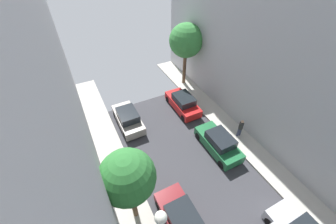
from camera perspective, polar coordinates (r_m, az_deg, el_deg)
name	(u,v)px	position (r m, az deg, el deg)	size (l,w,h in m)	color
sidewalk_right	(325,223)	(17.12, 36.74, -22.92)	(2.00, 44.00, 0.15)	#B7B2A8
parked_car_left_3	(183,221)	(13.67, 4.00, -27.21)	(1.78, 4.20, 1.57)	maroon
parked_car_left_4	(128,118)	(18.91, -10.73, -1.72)	(1.78, 4.20, 1.57)	gray
parked_car_right_3	(219,143)	(17.12, 13.50, -8.10)	(1.78, 4.20, 1.57)	#1E6638
parked_car_right_4	(183,103)	(20.27, 4.06, 2.47)	(1.78, 4.20, 1.57)	red
pedestrian	(241,128)	(18.27, 19.00, -3.99)	(0.40, 0.36, 1.72)	#2D334C
street_tree_1	(186,41)	(21.90, 4.88, 18.59)	(3.35, 3.35, 6.55)	brown
street_tree_2	(127,177)	(10.91, -10.90, -16.93)	(2.86, 2.86, 5.59)	brown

